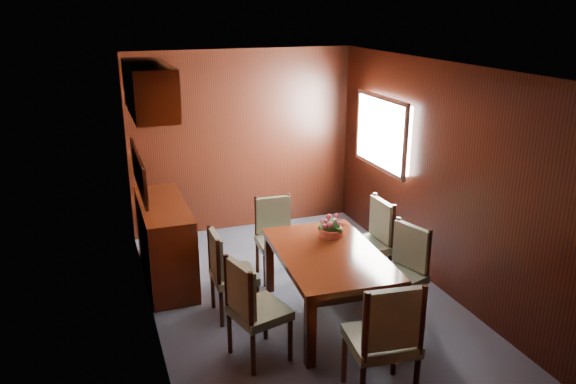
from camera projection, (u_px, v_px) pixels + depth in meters
name	position (u px, v px, depth m)	size (l,w,h in m)	color
ground	(304.00, 302.00, 5.82)	(4.50, 4.50, 0.00)	#3B4151
room_shell	(283.00, 142.00, 5.56)	(3.06, 4.52, 2.41)	black
sideboard	(165.00, 242.00, 6.17)	(0.48, 1.40, 0.90)	#321006
dining_table	(328.00, 262.00, 5.34)	(1.03, 1.56, 0.70)	#321006
chair_left_near	(252.00, 305.00, 4.72)	(0.54, 0.55, 0.95)	black
chair_left_far	(227.00, 269.00, 5.42)	(0.41, 0.43, 0.90)	black
chair_right_near	(403.00, 267.00, 5.41)	(0.55, 0.56, 0.95)	black
chair_right_far	(372.00, 238.00, 6.06)	(0.45, 0.47, 0.97)	black
chair_head	(386.00, 336.00, 4.19)	(0.55, 0.53, 1.05)	black
chair_foot	(276.00, 233.00, 6.26)	(0.46, 0.44, 0.92)	black
flower_centerpiece	(331.00, 224.00, 5.65)	(0.26, 0.26, 0.26)	#A74933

